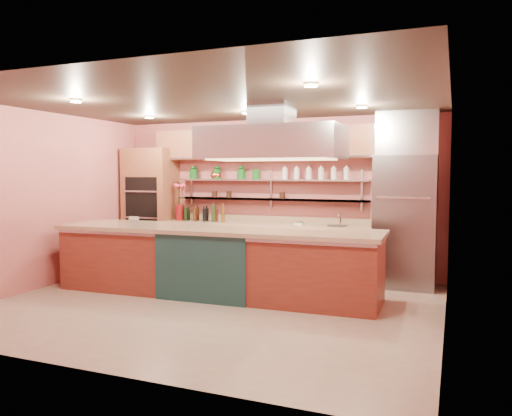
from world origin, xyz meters
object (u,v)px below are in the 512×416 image
at_px(refrigerator, 405,222).
at_px(green_canister, 256,174).
at_px(island, 215,261).
at_px(flower_vase, 180,212).
at_px(copper_kettle, 215,175).
at_px(kitchen_scale, 299,223).

relative_size(refrigerator, green_canister, 12.02).
relative_size(island, flower_vase, 16.17).
xyz_separation_m(refrigerator, copper_kettle, (-3.49, 0.23, 0.73)).
bearing_deg(green_canister, copper_kettle, 180.00).
xyz_separation_m(island, flower_vase, (-1.54, 1.60, 0.57)).
height_order(kitchen_scale, green_canister, green_canister).
relative_size(refrigerator, copper_kettle, 12.01).
xyz_separation_m(flower_vase, copper_kettle, (0.64, 0.22, 0.70)).
height_order(flower_vase, kitchen_scale, flower_vase).
bearing_deg(green_canister, island, -88.00).
xyz_separation_m(island, copper_kettle, (-0.90, 1.82, 1.28)).
bearing_deg(island, copper_kettle, 114.56).
xyz_separation_m(flower_vase, green_canister, (1.48, 0.22, 0.72)).
height_order(kitchen_scale, copper_kettle, copper_kettle).
relative_size(refrigerator, island, 0.43).
xyz_separation_m(refrigerator, island, (-2.59, -1.59, -0.54)).
bearing_deg(kitchen_scale, green_canister, 167.47).
xyz_separation_m(island, green_canister, (-0.06, 1.82, 1.29)).
bearing_deg(green_canister, flower_vase, -171.53).
bearing_deg(kitchen_scale, island, -115.92).
bearing_deg(refrigerator, flower_vase, 179.86).
bearing_deg(flower_vase, green_canister, 8.47).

